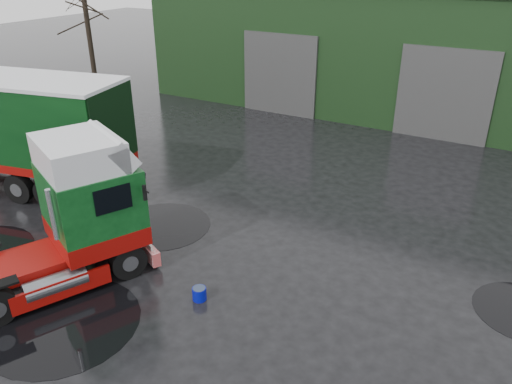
% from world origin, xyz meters
% --- Properties ---
extents(ground, '(100.00, 100.00, 0.00)m').
position_xyz_m(ground, '(0.00, 0.00, 0.00)').
color(ground, black).
extents(warehouse, '(32.40, 12.40, 6.30)m').
position_xyz_m(warehouse, '(2.00, 20.00, 3.16)').
color(warehouse, black).
rests_on(warehouse, ground).
extents(hero_tractor, '(4.74, 6.43, 3.68)m').
position_xyz_m(hero_tractor, '(-4.42, -2.25, 1.84)').
color(hero_tractor, '#0D4418').
rests_on(hero_tractor, ground).
extents(wash_bucket, '(0.45, 0.45, 0.32)m').
position_xyz_m(wash_bucket, '(-0.57, -0.65, 0.16)').
color(wash_bucket, '#060C95').
rests_on(wash_bucket, ground).
extents(tree_left, '(4.40, 4.40, 8.50)m').
position_xyz_m(tree_left, '(-17.00, 12.00, 4.25)').
color(tree_left, black).
rests_on(tree_left, ground).
extents(puddle_0, '(3.45, 3.45, 0.01)m').
position_xyz_m(puddle_0, '(-2.75, -2.89, 0.00)').
color(puddle_0, black).
rests_on(puddle_0, ground).
extents(puddle_4, '(2.98, 2.98, 0.01)m').
position_xyz_m(puddle_4, '(-3.68, 1.72, 0.00)').
color(puddle_4, black).
rests_on(puddle_4, ground).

